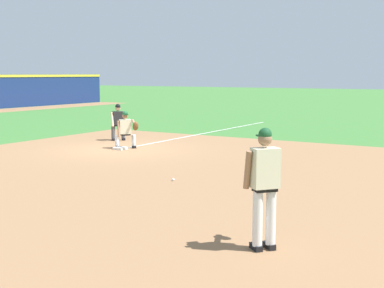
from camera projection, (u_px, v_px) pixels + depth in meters
ground_plane at (120, 150)px, 18.77m from camera, size 160.00×160.00×0.00m
infield_dirt_patch at (163, 180)px, 13.42m from camera, size 18.00×18.00×0.01m
foul_line_stripe at (207, 133)px, 24.03m from camera, size 12.40×0.10×0.00m
first_base_bag at (120, 148)px, 18.77m from camera, size 0.38×0.38×0.09m
baseball at (173, 180)px, 13.26m from camera, size 0.07×0.07×0.07m
pitcher at (265, 181)px, 7.98m from camera, size 0.85×0.54×1.86m
first_baseman at (126, 128)px, 18.91m from camera, size 0.70×1.09×1.34m
umpire at (118, 121)px, 21.26m from camera, size 0.68×0.67×1.46m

